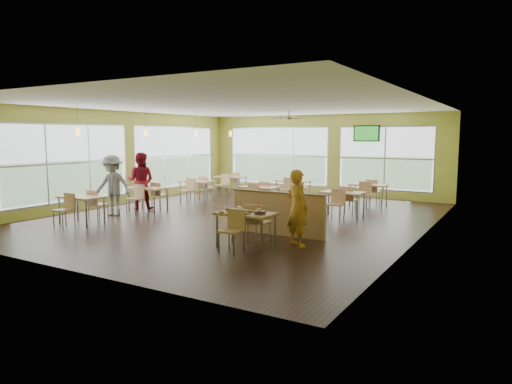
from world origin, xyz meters
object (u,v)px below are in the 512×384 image
at_px(man_plaid, 297,208).
at_px(food_basket, 260,212).
at_px(main_table, 246,218).
at_px(half_wall_divider, 278,213).

height_order(man_plaid, food_basket, man_plaid).
xyz_separation_m(main_table, half_wall_divider, (0.00, 1.45, -0.11)).
height_order(half_wall_divider, food_basket, half_wall_divider).
relative_size(main_table, man_plaid, 0.92).
xyz_separation_m(half_wall_divider, food_basket, (0.35, -1.47, 0.26)).
relative_size(half_wall_divider, man_plaid, 1.46).
bearing_deg(man_plaid, half_wall_divider, -17.40).
height_order(main_table, half_wall_divider, half_wall_divider).
bearing_deg(main_table, food_basket, -2.50).
xyz_separation_m(main_table, food_basket, (0.35, -0.02, 0.15)).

